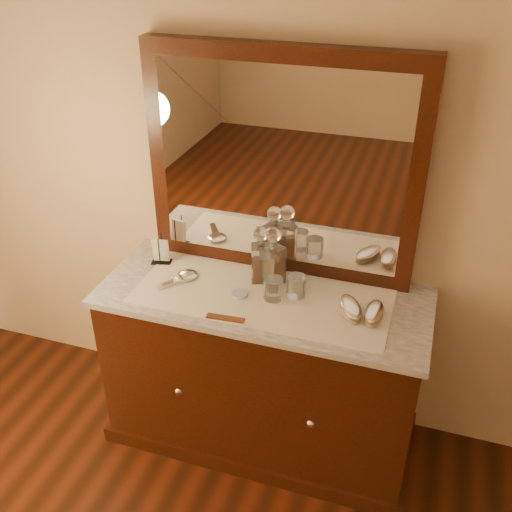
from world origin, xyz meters
name	(u,v)px	position (x,y,z in m)	size (l,w,h in m)	color
dresser_cabinet	(263,371)	(0.00, 1.96, 0.41)	(1.40, 0.55, 0.82)	black
dresser_plinth	(262,426)	(0.00, 1.96, 0.04)	(1.46, 0.59, 0.08)	black
knob_left	(179,391)	(-0.30, 1.67, 0.45)	(0.04, 0.04, 0.04)	silver
knob_right	(311,423)	(0.30, 1.67, 0.45)	(0.04, 0.04, 0.04)	silver
marble_top	(263,297)	(0.00, 1.96, 0.83)	(1.44, 0.59, 0.03)	silver
mirror_frame	(281,166)	(0.00, 2.20, 1.35)	(1.20, 0.08, 1.00)	black
mirror_glass	(279,169)	(0.00, 2.17, 1.35)	(1.06, 0.01, 0.86)	white
lace_runner	(262,296)	(0.00, 1.94, 0.85)	(1.10, 0.45, 0.00)	silver
pin_dish	(240,294)	(-0.09, 1.91, 0.86)	(0.07, 0.07, 0.01)	white
comb	(225,318)	(-0.09, 1.73, 0.86)	(0.16, 0.03, 0.01)	#663112
napkin_rack	(161,252)	(-0.54, 2.06, 0.91)	(0.10, 0.07, 0.14)	black
decanter_left	(261,260)	(-0.04, 2.06, 0.96)	(0.10, 0.10, 0.27)	#904D15
decanter_right	(273,262)	(0.01, 2.05, 0.96)	(0.11, 0.11, 0.28)	#904D15
brush_near	(351,309)	(0.39, 1.93, 0.88)	(0.15, 0.19, 0.05)	#8E7257
brush_far	(374,313)	(0.48, 1.93, 0.88)	(0.08, 0.17, 0.05)	#8E7257
hand_mirror_outer	(183,276)	(-0.38, 1.96, 0.86)	(0.15, 0.20, 0.02)	silver
hand_mirror_inner	(184,278)	(-0.37, 1.95, 0.86)	(0.16, 0.19, 0.02)	silver
tumblers	(285,287)	(0.09, 1.96, 0.90)	(0.17, 0.13, 0.09)	white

